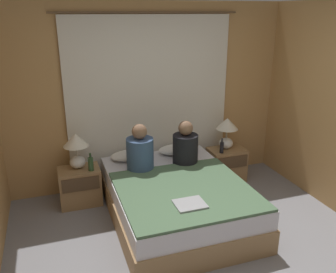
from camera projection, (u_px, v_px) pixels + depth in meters
ground_plane at (211, 270)px, 3.44m from camera, size 16.00×16.00×0.00m
wall_back at (149, 97)px, 4.89m from camera, size 3.98×0.06×2.50m
curtain_panel at (150, 103)px, 4.86m from camera, size 2.46×0.03×2.36m
bed at (176, 200)px, 4.24m from camera, size 1.50×1.99×0.49m
nightstand_left at (80, 186)px, 4.57m from camera, size 0.52×0.38×0.48m
nightstand_right at (226, 165)px, 5.21m from camera, size 0.52×0.38×0.48m
lamp_left at (76, 146)px, 4.43m from camera, size 0.32×0.32×0.46m
lamp_right at (227, 129)px, 5.07m from camera, size 0.32×0.32×0.46m
pillow_left at (133, 155)px, 4.74m from camera, size 0.59×0.32×0.12m
pillow_right at (179, 149)px, 4.95m from camera, size 0.59×0.32×0.12m
blanket_on_bed at (185, 190)px, 3.90m from camera, size 1.44×1.37×0.03m
person_left_in_bed at (140, 152)px, 4.37m from camera, size 0.34×0.34×0.60m
person_right_in_bed at (185, 147)px, 4.55m from camera, size 0.33×0.33×0.58m
beer_bottle_on_left_stand at (91, 164)px, 4.42m from camera, size 0.07×0.07×0.23m
beer_bottle_on_right_stand at (222, 147)px, 4.97m from camera, size 0.06×0.06×0.21m
laptop_on_bed at (190, 204)px, 3.58m from camera, size 0.31×0.26×0.02m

